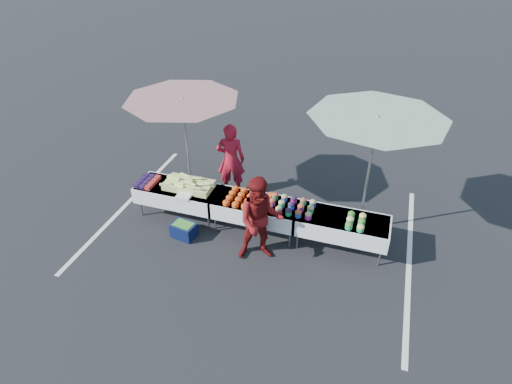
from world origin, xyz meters
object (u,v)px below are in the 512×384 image
(table_right, at_px, (342,225))
(umbrella_right, at_px, (376,128))
(umbrella_left, at_px, (183,108))
(storage_bin, at_px, (184,230))
(vendor, at_px, (231,160))
(table_center, at_px, (256,208))
(customer, at_px, (260,220))
(table_left, at_px, (179,193))

(table_right, relative_size, umbrella_right, 0.62)
(umbrella_left, bearing_deg, storage_bin, -71.27)
(vendor, height_order, umbrella_left, umbrella_left)
(table_center, relative_size, umbrella_right, 0.62)
(table_right, height_order, customer, customer)
(table_left, relative_size, table_center, 1.00)
(table_left, bearing_deg, customer, -19.41)
(table_left, distance_m, table_right, 3.60)
(table_left, height_order, storage_bin, table_left)
(customer, relative_size, umbrella_right, 0.60)
(table_right, distance_m, storage_bin, 3.29)
(vendor, relative_size, customer, 1.00)
(table_left, xyz_separation_m, table_center, (1.80, 0.00, 0.00))
(table_right, distance_m, umbrella_left, 4.10)
(vendor, relative_size, storage_bin, 3.31)
(table_center, distance_m, vendor, 1.62)
(table_left, relative_size, umbrella_left, 0.68)
(table_left, bearing_deg, storage_bin, -58.33)
(table_center, xyz_separation_m, customer, (0.33, -0.75, 0.33))
(umbrella_left, bearing_deg, table_right, -11.01)
(table_center, distance_m, storage_bin, 1.60)
(umbrella_right, bearing_deg, vendor, 170.87)
(table_right, bearing_deg, umbrella_right, 65.86)
(vendor, height_order, umbrella_right, umbrella_right)
(umbrella_right, relative_size, storage_bin, 5.49)
(umbrella_right, bearing_deg, table_right, -114.14)
(table_left, distance_m, umbrella_right, 4.39)
(umbrella_right, bearing_deg, customer, -140.73)
(table_center, distance_m, umbrella_right, 2.90)
(table_left, height_order, table_right, same)
(table_center, relative_size, customer, 1.02)
(table_center, bearing_deg, storage_bin, -154.49)
(customer, bearing_deg, table_center, 91.88)
(table_center, bearing_deg, umbrella_right, 18.65)
(vendor, xyz_separation_m, storage_bin, (-0.37, -1.88, -0.74))
(table_left, bearing_deg, table_center, 0.00)
(vendor, height_order, customer, customer)
(table_center, relative_size, table_right, 1.00)
(umbrella_right, distance_m, storage_bin, 4.40)
(customer, distance_m, umbrella_right, 2.77)
(umbrella_left, height_order, umbrella_right, umbrella_right)
(table_left, xyz_separation_m, vendor, (0.78, 1.22, 0.33))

